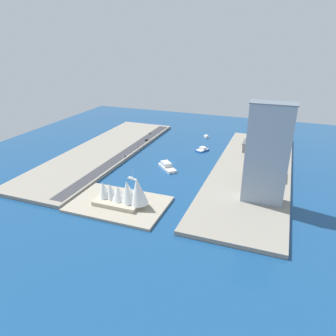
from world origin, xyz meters
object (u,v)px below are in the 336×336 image
at_px(yacht_sleek_gray, 206,137).
at_px(apartment_midrise_tan, 266,166).
at_px(sedan_silver, 149,133).
at_px(sailboat_small_white, 132,179).
at_px(ferry_white_commuter, 167,166).
at_px(traffic_light_waterfront, 138,145).
at_px(warehouse_low_gray, 259,147).
at_px(opera_landmark, 124,193).
at_px(catamaran_blue, 202,150).
at_px(van_white, 124,156).
at_px(tower_tall_glass, 267,154).
at_px(suv_black, 146,140).

height_order(yacht_sleek_gray, apartment_midrise_tan, apartment_midrise_tan).
bearing_deg(sedan_silver, sailboat_small_white, 106.98).
bearing_deg(ferry_white_commuter, traffic_light_waterfront, -35.87).
bearing_deg(ferry_white_commuter, warehouse_low_gray, -137.48).
bearing_deg(yacht_sleek_gray, sailboat_small_white, 78.10).
relative_size(ferry_white_commuter, apartment_midrise_tan, 1.04).
bearing_deg(opera_landmark, ferry_white_commuter, -92.41).
bearing_deg(yacht_sleek_gray, warehouse_low_gray, 150.23).
distance_m(yacht_sleek_gray, opera_landmark, 194.35).
height_order(yacht_sleek_gray, traffic_light_waterfront, traffic_light_waterfront).
bearing_deg(warehouse_low_gray, catamaran_blue, 10.78).
bearing_deg(van_white, tower_tall_glass, 161.82).
distance_m(sailboat_small_white, suv_black, 105.40).
bearing_deg(opera_landmark, suv_black, -71.78).
height_order(yacht_sleek_gray, tower_tall_glass, tower_tall_glass).
bearing_deg(suv_black, van_white, 90.81).
height_order(ferry_white_commuter, opera_landmark, opera_landmark).
bearing_deg(sedan_silver, apartment_midrise_tan, 151.73).
bearing_deg(sailboat_small_white, yacht_sleek_gray, -101.90).
bearing_deg(warehouse_low_gray, yacht_sleek_gray, -29.77).
height_order(ferry_white_commuter, warehouse_low_gray, warehouse_low_gray).
bearing_deg(opera_landmark, warehouse_low_gray, -118.45).
bearing_deg(van_white, suv_black, -89.19).
relative_size(ferry_white_commuter, sailboat_small_white, 2.18).
xyz_separation_m(warehouse_low_gray, van_white, (130.69, 66.14, -4.09)).
height_order(catamaran_blue, apartment_midrise_tan, apartment_midrise_tan).
relative_size(sailboat_small_white, sedan_silver, 2.36).
bearing_deg(traffic_light_waterfront, opera_landmark, 111.00).
height_order(suv_black, sedan_silver, suv_black).
xyz_separation_m(apartment_midrise_tan, van_white, (142.24, 3.29, -7.67)).
height_order(suv_black, van_white, suv_black).
relative_size(warehouse_low_gray, traffic_light_waterfront, 5.43).
bearing_deg(sailboat_small_white, suv_black, -72.78).
bearing_deg(traffic_light_waterfront, catamaran_blue, -157.68).
xyz_separation_m(warehouse_low_gray, opera_landmark, (83.47, 154.02, 3.36)).
bearing_deg(suv_black, catamaran_blue, 177.13).
xyz_separation_m(apartment_midrise_tan, opera_landmark, (95.01, 91.16, -0.23)).
xyz_separation_m(sailboat_small_white, yacht_sleek_gray, (-31.23, -148.17, 0.41)).
bearing_deg(yacht_sleek_gray, opera_landmark, 85.76).
distance_m(ferry_white_commuter, van_white, 51.17).
xyz_separation_m(sedan_silver, traffic_light_waterfront, (-11.42, 57.15, 3.41)).
xyz_separation_m(catamaran_blue, opera_landmark, (22.76, 142.46, 9.91)).
bearing_deg(suv_black, yacht_sleek_gray, -142.70).
bearing_deg(sedan_silver, catamaran_blue, 159.25).
relative_size(sailboat_small_white, van_white, 2.17).
relative_size(yacht_sleek_gray, warehouse_low_gray, 0.28).
bearing_deg(tower_tall_glass, opera_landmark, 22.92).
bearing_deg(catamaran_blue, tower_tall_glass, 125.88).
height_order(yacht_sleek_gray, van_white, van_white).
distance_m(van_white, opera_landmark, 100.04).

